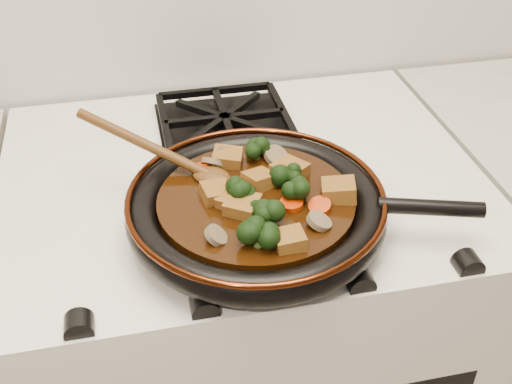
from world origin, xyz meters
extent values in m
cube|color=silver|center=(0.00, 1.69, 0.45)|extent=(0.76, 0.60, 0.90)
cylinder|color=black|center=(-0.01, 1.54, 0.93)|extent=(0.33, 0.33, 0.01)
torus|color=black|center=(-0.01, 1.54, 0.94)|extent=(0.36, 0.36, 0.04)
torus|color=#451A09|center=(-0.01, 1.54, 0.96)|extent=(0.35, 0.35, 0.01)
cylinder|color=black|center=(0.22, 1.47, 0.96)|extent=(0.14, 0.06, 0.02)
cylinder|color=black|center=(-0.01, 1.54, 0.95)|extent=(0.27, 0.27, 0.02)
cube|color=brown|center=(0.01, 1.44, 0.97)|extent=(0.04, 0.04, 0.02)
cube|color=brown|center=(-0.06, 1.56, 0.97)|extent=(0.04, 0.04, 0.03)
cube|color=brown|center=(-0.03, 1.64, 0.97)|extent=(0.05, 0.05, 0.03)
cube|color=brown|center=(0.10, 1.52, 0.97)|extent=(0.06, 0.06, 0.03)
cube|color=brown|center=(0.00, 1.57, 0.97)|extent=(0.05, 0.05, 0.03)
cube|color=brown|center=(-0.04, 1.53, 0.97)|extent=(0.06, 0.05, 0.03)
cube|color=brown|center=(0.05, 1.58, 0.97)|extent=(0.06, 0.06, 0.03)
cube|color=brown|center=(-0.03, 1.52, 0.97)|extent=(0.06, 0.06, 0.03)
cylinder|color=#B32A04|center=(-0.07, 1.63, 0.96)|extent=(0.03, 0.03, 0.02)
cylinder|color=#B32A04|center=(0.04, 1.51, 0.96)|extent=(0.03, 0.03, 0.01)
cylinder|color=#B32A04|center=(-0.03, 1.57, 0.96)|extent=(0.03, 0.03, 0.02)
cylinder|color=#B32A04|center=(0.07, 1.50, 0.96)|extent=(0.03, 0.03, 0.02)
cylinder|color=brown|center=(0.04, 1.63, 0.97)|extent=(0.05, 0.05, 0.03)
cylinder|color=brown|center=(-0.07, 1.47, 0.97)|extent=(0.04, 0.04, 0.03)
cylinder|color=brown|center=(-0.03, 1.64, 0.97)|extent=(0.04, 0.04, 0.04)
cylinder|color=brown|center=(-0.05, 1.63, 0.97)|extent=(0.05, 0.04, 0.03)
cylinder|color=brown|center=(0.06, 1.47, 0.97)|extent=(0.04, 0.04, 0.02)
ellipsoid|color=#4E2D10|center=(-0.06, 1.60, 0.96)|extent=(0.07, 0.06, 0.02)
cylinder|color=#4E2D10|center=(-0.15, 1.66, 0.99)|extent=(0.02, 0.02, 0.22)
camera|label=1|loc=(-0.16, 0.86, 1.48)|focal=45.00mm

